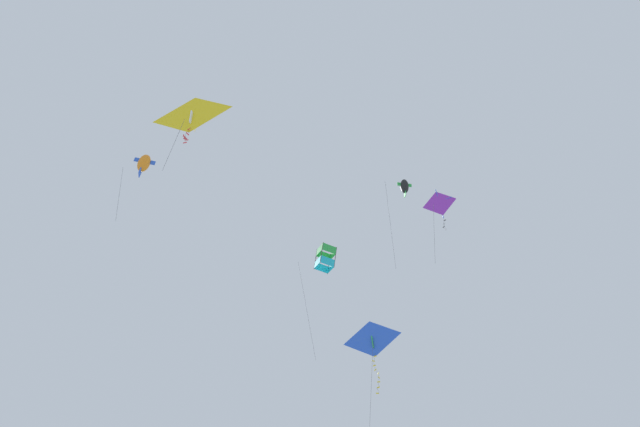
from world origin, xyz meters
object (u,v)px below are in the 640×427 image
kite_diamond_low_drifter (439,203)px  kite_delta_far_centre (193,116)px  kite_fish_near_left (404,186)px  kite_delta_highest (372,340)px  kite_fish_near_right (144,163)px  kite_box_upper_right (325,258)px

kite_diamond_low_drifter → kite_delta_far_centre: kite_diamond_low_drifter is taller
kite_fish_near_left → kite_delta_highest: (4.46, 0.29, -13.39)m
kite_fish_near_left → kite_delta_far_centre: bearing=-147.8°
kite_fish_near_right → kite_delta_highest: kite_fish_near_right is taller
kite_fish_near_right → kite_box_upper_right: bearing=20.1°
kite_delta_far_centre → kite_fish_near_left: bearing=52.0°
kite_diamond_low_drifter → kite_box_upper_right: kite_box_upper_right is taller
kite_fish_near_right → kite_fish_near_left: size_ratio=0.74×
kite_fish_near_right → kite_box_upper_right: 15.72m
kite_delta_far_centre → kite_delta_highest: (1.82, -16.84, -2.56)m
kite_fish_near_right → kite_delta_highest: (-7.79, -15.33, -10.62)m
kite_delta_far_centre → kite_box_upper_right: kite_box_upper_right is taller
kite_diamond_low_drifter → kite_fish_near_right: (14.59, 15.48, 1.95)m
kite_box_upper_right → kite_fish_near_left: bearing=-62.7°
kite_diamond_low_drifter → kite_delta_highest: size_ratio=0.79×
kite_delta_highest → kite_diamond_low_drifter: bearing=-21.8°
kite_delta_far_centre → kite_delta_highest: bearing=66.9°
kite_diamond_low_drifter → kite_delta_far_centre: 18.72m
kite_fish_near_right → kite_diamond_low_drifter: bearing=-7.7°
kite_fish_near_right → kite_delta_far_centre: (-9.61, 1.51, -8.06)m
kite_delta_far_centre → kite_delta_highest: 17.13m
kite_diamond_low_drifter → kite_delta_highest: bearing=151.4°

